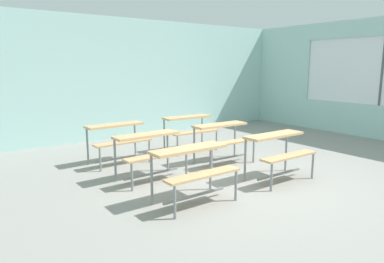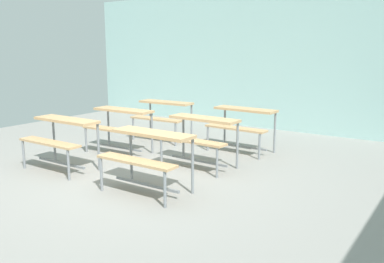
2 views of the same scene
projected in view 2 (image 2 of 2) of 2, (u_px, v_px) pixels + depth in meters
name	position (u px, v px, depth m)	size (l,w,h in m)	color
ground	(132.00, 183.00, 5.50)	(10.00, 9.00, 0.05)	gray
wall_back	(272.00, 60.00, 8.84)	(10.00, 0.12, 3.00)	#A8D1CC
desk_bench_r0c0	(61.00, 132.00, 5.94)	(1.10, 0.60, 0.74)	tan
desk_bench_r0c1	(147.00, 148.00, 4.99)	(1.10, 0.60, 0.74)	tan
desk_bench_r1c0	(119.00, 120.00, 6.90)	(1.12, 0.62, 0.74)	tan
desk_bench_r1c1	(200.00, 130.00, 6.05)	(1.12, 0.63, 0.74)	tan
desk_bench_r2c0	(163.00, 111.00, 7.89)	(1.12, 0.63, 0.74)	tan
desk_bench_r2c1	(242.00, 119.00, 6.98)	(1.12, 0.63, 0.74)	tan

